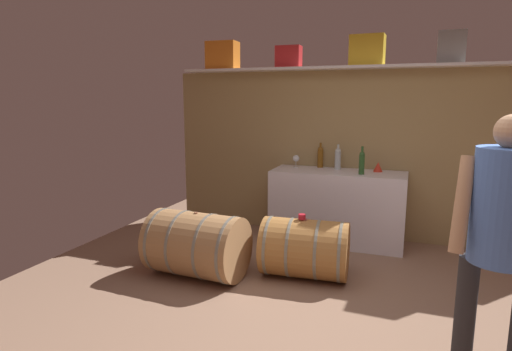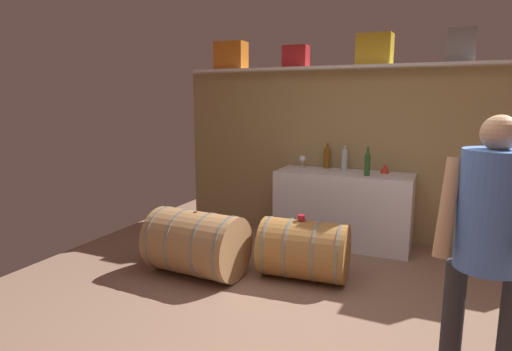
% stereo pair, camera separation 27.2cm
% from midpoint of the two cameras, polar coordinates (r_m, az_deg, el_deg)
% --- Properties ---
extents(ground_plane, '(6.21, 8.05, 0.02)m').
position_cam_midpoint_polar(ground_plane, '(4.01, 12.10, -15.89)').
color(ground_plane, '#8C6A55').
extents(back_wall_panel, '(5.01, 0.10, 2.09)m').
position_cam_midpoint_polar(back_wall_panel, '(5.45, 16.53, 2.49)').
color(back_wall_panel, '#9E8655').
rests_on(back_wall_panel, ground).
extents(high_shelf_board, '(4.61, 0.40, 0.03)m').
position_cam_midpoint_polar(high_shelf_board, '(5.27, 16.91, 13.79)').
color(high_shelf_board, silver).
rests_on(high_shelf_board, back_wall_panel).
extents(toolcase_orange, '(0.41, 0.27, 0.36)m').
position_cam_midpoint_polar(toolcase_orange, '(5.82, -1.99, 15.76)').
color(toolcase_orange, orange).
rests_on(toolcase_orange, high_shelf_board).
extents(toolcase_red, '(0.31, 0.19, 0.27)m').
position_cam_midpoint_polar(toolcase_red, '(5.48, 6.84, 15.56)').
color(toolcase_red, red).
rests_on(toolcase_red, high_shelf_board).
extents(toolcase_yellow, '(0.40, 0.26, 0.35)m').
position_cam_midpoint_polar(toolcase_yellow, '(5.28, 17.14, 15.85)').
color(toolcase_yellow, yellow).
rests_on(toolcase_yellow, high_shelf_board).
extents(toolcase_grey, '(0.29, 0.20, 0.35)m').
position_cam_midpoint_polar(toolcase_grey, '(5.24, 27.26, 15.24)').
color(toolcase_grey, gray).
rests_on(toolcase_grey, high_shelf_board).
extents(work_cabinet, '(1.59, 0.59, 0.88)m').
position_cam_midpoint_polar(work_cabinet, '(5.25, 13.04, -4.34)').
color(work_cabinet, white).
rests_on(work_cabinet, ground).
extents(wine_bottle_green, '(0.07, 0.07, 0.32)m').
position_cam_midpoint_polar(wine_bottle_green, '(4.99, 16.25, 1.59)').
color(wine_bottle_green, '#2A5426').
rests_on(wine_bottle_green, work_cabinet).
extents(wine_bottle_clear, '(0.08, 0.08, 0.31)m').
position_cam_midpoint_polar(wine_bottle_clear, '(5.31, 13.23, 2.19)').
color(wine_bottle_clear, '#B2C0C3').
rests_on(wine_bottle_clear, work_cabinet).
extents(wine_bottle_amber, '(0.07, 0.07, 0.31)m').
position_cam_midpoint_polar(wine_bottle_amber, '(5.41, 10.96, 2.44)').
color(wine_bottle_amber, brown).
rests_on(wine_bottle_amber, work_cabinet).
extents(wine_glass, '(0.08, 0.08, 0.16)m').
position_cam_midpoint_polar(wine_glass, '(5.40, 7.71, 2.19)').
color(wine_glass, white).
rests_on(wine_glass, work_cabinet).
extents(red_funnel, '(0.11, 0.11, 0.11)m').
position_cam_midpoint_polar(red_funnel, '(5.23, 18.37, 0.92)').
color(red_funnel, red).
rests_on(red_funnel, work_cabinet).
extents(wine_barrel_near, '(0.87, 0.64, 0.59)m').
position_cam_midpoint_polar(wine_barrel_near, '(4.24, 8.34, -9.81)').
color(wine_barrel_near, '#A57038').
rests_on(wine_barrel_near, ground).
extents(wine_barrel_far, '(0.96, 0.69, 0.65)m').
position_cam_midpoint_polar(wine_barrel_far, '(4.30, -6.17, -9.04)').
color(wine_barrel_far, '#A17449').
rests_on(wine_barrel_far, ground).
extents(tasting_cup, '(0.07, 0.07, 0.05)m').
position_cam_midpoint_polar(tasting_cup, '(4.15, 7.97, -5.63)').
color(tasting_cup, red).
rests_on(tasting_cup, wine_barrel_near).
extents(winemaker_pouring, '(0.54, 0.47, 1.66)m').
position_cam_midpoint_polar(winemaker_pouring, '(2.74, 31.39, -6.54)').
color(winemaker_pouring, '#2E2E31').
rests_on(winemaker_pouring, ground).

